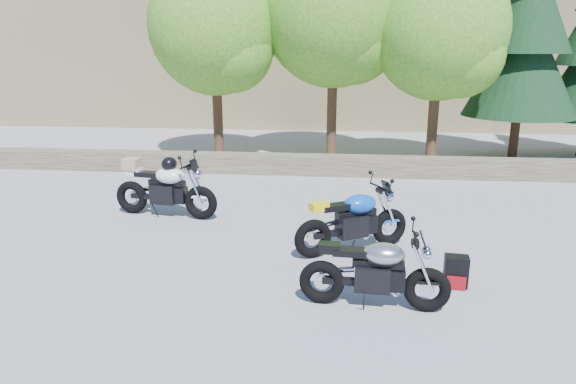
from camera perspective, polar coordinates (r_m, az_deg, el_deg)
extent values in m
plane|color=gray|center=(8.18, -2.13, -6.89)|extent=(90.00, 90.00, 0.00)
cube|color=#443B2D|center=(13.35, 1.14, 3.08)|extent=(22.00, 0.55, 0.50)
cylinder|color=#382314|center=(15.21, -7.84, 9.28)|extent=(0.28, 0.28, 3.02)
sphere|color=#2A7B1B|center=(15.14, -8.16, 17.84)|extent=(3.67, 3.67, 3.67)
sphere|color=#2A7B1B|center=(14.72, -6.39, 15.45)|extent=(2.38, 2.38, 2.38)
cylinder|color=#382314|center=(15.16, 4.91, 9.98)|extent=(0.28, 0.28, 3.36)
sphere|color=#2A7B1B|center=(15.13, 5.14, 19.52)|extent=(4.08, 4.08, 4.08)
sphere|color=#2A7B1B|center=(14.80, 7.07, 16.77)|extent=(2.64, 2.64, 2.64)
cylinder|color=#382314|center=(14.80, 15.86, 8.46)|extent=(0.28, 0.28, 2.91)
sphere|color=#2A7B1B|center=(14.72, 16.50, 16.91)|extent=(3.54, 3.54, 3.54)
sphere|color=#2A7B1B|center=(14.51, 18.52, 14.31)|extent=(2.29, 2.29, 2.29)
cylinder|color=#382314|center=(16.63, 23.99, 7.12)|extent=(0.26, 0.26, 2.16)
cone|color=black|center=(16.51, 24.69, 13.30)|extent=(3.17, 3.17, 3.24)
cone|color=black|center=(16.56, 25.33, 18.75)|extent=(2.45, 2.45, 2.88)
torus|color=black|center=(6.60, 15.19, -10.43)|extent=(0.58, 0.18, 0.58)
torus|color=black|center=(6.59, 3.75, -9.94)|extent=(0.58, 0.18, 0.58)
cylinder|color=silver|center=(6.60, 15.19, -10.43)|extent=(0.20, 0.05, 0.20)
cylinder|color=silver|center=(6.59, 3.75, -9.94)|extent=(0.20, 0.05, 0.20)
cube|color=black|center=(6.52, 9.36, -9.37)|extent=(0.45, 0.30, 0.32)
cube|color=black|center=(6.44, 10.00, -7.80)|extent=(0.64, 0.18, 0.09)
ellipsoid|color=#A2A2A7|center=(6.39, 10.62, -6.78)|extent=(0.54, 0.38, 0.27)
cube|color=black|center=(6.39, 7.05, -6.62)|extent=(0.46, 0.23, 0.08)
cube|color=black|center=(6.40, 4.63, -6.20)|extent=(0.26, 0.20, 0.12)
cylinder|color=black|center=(6.34, 13.98, -5.17)|extent=(0.07, 0.59, 0.03)
sphere|color=silver|center=(6.41, 15.18, -6.50)|extent=(0.16, 0.16, 0.16)
torus|color=black|center=(9.85, -9.65, -1.18)|extent=(0.67, 0.27, 0.65)
torus|color=black|center=(10.54, -16.96, -0.55)|extent=(0.67, 0.27, 0.65)
cylinder|color=silver|center=(9.85, -9.65, -1.18)|extent=(0.23, 0.08, 0.22)
cylinder|color=silver|center=(10.54, -16.96, -0.55)|extent=(0.23, 0.08, 0.22)
cube|color=black|center=(10.15, -13.57, -0.19)|extent=(0.53, 0.38, 0.37)
cube|color=black|center=(10.06, -13.29, 1.02)|extent=(0.73, 0.28, 0.10)
ellipsoid|color=silver|center=(9.99, -12.98, 1.79)|extent=(0.64, 0.48, 0.31)
cube|color=black|center=(10.21, -15.22, 1.93)|extent=(0.54, 0.30, 0.09)
cube|color=silver|center=(10.36, -16.70, 2.23)|extent=(0.32, 0.25, 0.13)
cylinder|color=black|center=(9.76, -10.94, 3.00)|extent=(0.14, 0.67, 0.03)
sphere|color=silver|center=(9.73, -10.02, 1.95)|extent=(0.18, 0.18, 0.18)
ellipsoid|color=black|center=(9.94, -13.06, 3.05)|extent=(0.33, 0.34, 0.27)
cube|color=#947B56|center=(10.35, -16.96, 3.02)|extent=(0.35, 0.31, 0.20)
torus|color=black|center=(8.61, 11.20, -3.82)|extent=(0.62, 0.44, 0.62)
torus|color=black|center=(7.95, 2.78, -5.20)|extent=(0.62, 0.44, 0.62)
cylinder|color=silver|center=(8.61, 11.20, -3.82)|extent=(0.21, 0.14, 0.21)
cylinder|color=silver|center=(7.95, 2.78, -5.20)|extent=(0.21, 0.14, 0.21)
cube|color=black|center=(8.21, 7.07, -3.75)|extent=(0.55, 0.48, 0.35)
cube|color=black|center=(8.17, 7.54, -2.27)|extent=(0.67, 0.46, 0.10)
ellipsoid|color=#0C47B5|center=(8.17, 7.98, -1.31)|extent=(0.67, 0.60, 0.29)
cube|color=black|center=(7.96, 5.34, -1.66)|extent=(0.53, 0.42, 0.09)
cube|color=yellow|center=(7.82, 3.47, -1.64)|extent=(0.33, 0.30, 0.13)
cylinder|color=black|center=(8.31, 10.33, 0.48)|extent=(0.34, 0.58, 0.03)
sphere|color=silver|center=(8.44, 11.16, -0.50)|extent=(0.17, 0.17, 0.17)
cube|color=black|center=(7.42, 18.16, -8.35)|extent=(0.34, 0.26, 0.43)
cube|color=maroon|center=(7.34, 18.18, -9.61)|extent=(0.25, 0.07, 0.18)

